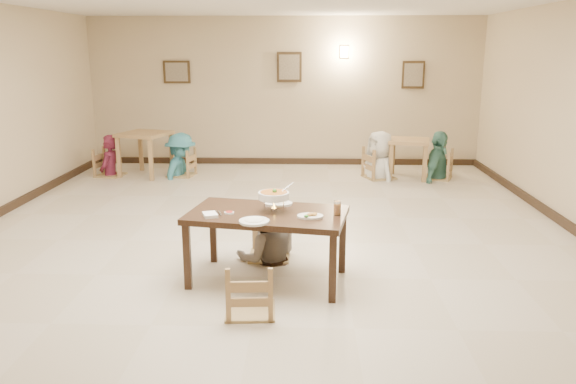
{
  "coord_description": "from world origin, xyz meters",
  "views": [
    {
      "loc": [
        0.46,
        -6.64,
        2.34
      ],
      "look_at": [
        0.26,
        -0.73,
        0.84
      ],
      "focal_mm": 35.0,
      "sensor_mm": 36.0,
      "label": 1
    }
  ],
  "objects_px": {
    "bg_table_right": "(409,147)",
    "bg_diner_b": "(180,133)",
    "main_table": "(267,220)",
    "bg_chair_rl": "(380,149)",
    "curry_warmer": "(274,196)",
    "bg_diner_a": "(107,135)",
    "bg_chair_rr": "(439,151)",
    "bg_diner_c": "(381,131)",
    "bg_table_left": "(145,140)",
    "drink_glass": "(337,208)",
    "main_diner": "(268,195)",
    "bg_chair_ll": "(109,150)",
    "chair_near": "(250,264)",
    "bg_chair_lr": "(180,150)",
    "chair_far": "(269,216)",
    "bg_diner_d": "(440,131)"
  },
  "relations": [
    {
      "from": "drink_glass",
      "to": "bg_diner_b",
      "type": "relative_size",
      "value": 0.09
    },
    {
      "from": "chair_near",
      "to": "bg_table_right",
      "type": "distance_m",
      "value": 6.17
    },
    {
      "from": "main_table",
      "to": "bg_chair_rl",
      "type": "xyz_separation_m",
      "value": [
        1.76,
        4.89,
        -0.12
      ]
    },
    {
      "from": "main_table",
      "to": "bg_table_left",
      "type": "relative_size",
      "value": 1.63
    },
    {
      "from": "drink_glass",
      "to": "bg_diner_a",
      "type": "distance_m",
      "value": 6.42
    },
    {
      "from": "curry_warmer",
      "to": "bg_diner_a",
      "type": "distance_m",
      "value": 5.95
    },
    {
      "from": "bg_diner_d",
      "to": "bg_diner_a",
      "type": "bearing_deg",
      "value": 118.32
    },
    {
      "from": "bg_table_left",
      "to": "bg_chair_rr",
      "type": "bearing_deg",
      "value": -0.99
    },
    {
      "from": "bg_chair_rr",
      "to": "bg_diner_c",
      "type": "distance_m",
      "value": 1.14
    },
    {
      "from": "bg_chair_rl",
      "to": "bg_diner_a",
      "type": "xyz_separation_m",
      "value": [
        -5.11,
        0.01,
        0.25
      ]
    },
    {
      "from": "bg_chair_lr",
      "to": "bg_chair_rl",
      "type": "bearing_deg",
      "value": 99.55
    },
    {
      "from": "main_diner",
      "to": "bg_chair_lr",
      "type": "relative_size",
      "value": 1.55
    },
    {
      "from": "bg_diner_b",
      "to": "bg_diner_c",
      "type": "bearing_deg",
      "value": -78.69
    },
    {
      "from": "bg_table_right",
      "to": "bg_diner_b",
      "type": "distance_m",
      "value": 4.3
    },
    {
      "from": "bg_table_right",
      "to": "bg_chair_lr",
      "type": "height_order",
      "value": "bg_chair_lr"
    },
    {
      "from": "bg_chair_ll",
      "to": "bg_diner_b",
      "type": "height_order",
      "value": "bg_diner_b"
    },
    {
      "from": "bg_table_right",
      "to": "bg_table_left",
      "type": "bearing_deg",
      "value": 179.51
    },
    {
      "from": "chair_near",
      "to": "bg_chair_rr",
      "type": "relative_size",
      "value": 0.92
    },
    {
      "from": "chair_far",
      "to": "bg_chair_rr",
      "type": "distance_m",
      "value": 5.1
    },
    {
      "from": "main_diner",
      "to": "chair_far",
      "type": "bearing_deg",
      "value": -106.72
    },
    {
      "from": "drink_glass",
      "to": "bg_chair_rr",
      "type": "relative_size",
      "value": 0.14
    },
    {
      "from": "bg_chair_lr",
      "to": "main_diner",
      "type": "bearing_deg",
      "value": 34.7
    },
    {
      "from": "curry_warmer",
      "to": "chair_far",
      "type": "bearing_deg",
      "value": 98.28
    },
    {
      "from": "chair_near",
      "to": "curry_warmer",
      "type": "bearing_deg",
      "value": -106.62
    },
    {
      "from": "main_table",
      "to": "bg_chair_rr",
      "type": "relative_size",
      "value": 1.65
    },
    {
      "from": "bg_table_left",
      "to": "bg_diner_c",
      "type": "relative_size",
      "value": 0.59
    },
    {
      "from": "bg_table_right",
      "to": "bg_diner_c",
      "type": "distance_m",
      "value": 0.62
    },
    {
      "from": "bg_chair_rr",
      "to": "bg_diner_c",
      "type": "bearing_deg",
      "value": -68.6
    },
    {
      "from": "drink_glass",
      "to": "bg_chair_lr",
      "type": "bearing_deg",
      "value": 118.24
    },
    {
      "from": "chair_near",
      "to": "bg_diner_c",
      "type": "xyz_separation_m",
      "value": [
        1.87,
        5.64,
        0.41
      ]
    },
    {
      "from": "main_diner",
      "to": "bg_chair_ll",
      "type": "relative_size",
      "value": 1.52
    },
    {
      "from": "bg_table_right",
      "to": "bg_chair_lr",
      "type": "distance_m",
      "value": 4.29
    },
    {
      "from": "chair_far",
      "to": "bg_chair_ll",
      "type": "distance_m",
      "value": 5.38
    },
    {
      "from": "main_table",
      "to": "bg_chair_rr",
      "type": "bearing_deg",
      "value": 70.12
    },
    {
      "from": "chair_far",
      "to": "bg_chair_lr",
      "type": "relative_size",
      "value": 1.0
    },
    {
      "from": "bg_diner_c",
      "to": "bg_table_right",
      "type": "bearing_deg",
      "value": 70.05
    },
    {
      "from": "main_table",
      "to": "bg_chair_rr",
      "type": "height_order",
      "value": "bg_chair_rr"
    },
    {
      "from": "chair_far",
      "to": "bg_chair_rl",
      "type": "bearing_deg",
      "value": 66.81
    },
    {
      "from": "main_diner",
      "to": "bg_chair_lr",
      "type": "distance_m",
      "value": 4.77
    },
    {
      "from": "chair_near",
      "to": "drink_glass",
      "type": "height_order",
      "value": "chair_near"
    },
    {
      "from": "chair_far",
      "to": "main_diner",
      "type": "height_order",
      "value": "main_diner"
    },
    {
      "from": "bg_table_right",
      "to": "bg_diner_b",
      "type": "bearing_deg",
      "value": 179.82
    },
    {
      "from": "bg_table_right",
      "to": "bg_diner_c",
      "type": "relative_size",
      "value": 0.49
    },
    {
      "from": "bg_chair_lr",
      "to": "bg_chair_rr",
      "type": "bearing_deg",
      "value": 99.64
    },
    {
      "from": "bg_chair_ll",
      "to": "bg_chair_rl",
      "type": "relative_size",
      "value": 0.92
    },
    {
      "from": "bg_chair_ll",
      "to": "bg_diner_c",
      "type": "relative_size",
      "value": 0.57
    },
    {
      "from": "curry_warmer",
      "to": "bg_table_left",
      "type": "xyz_separation_m",
      "value": [
        -2.74,
        4.95,
        -0.22
      ]
    },
    {
      "from": "chair_far",
      "to": "bg_chair_rr",
      "type": "height_order",
      "value": "bg_chair_rr"
    },
    {
      "from": "main_table",
      "to": "curry_warmer",
      "type": "distance_m",
      "value": 0.26
    },
    {
      "from": "bg_chair_rl",
      "to": "bg_table_right",
      "type": "bearing_deg",
      "value": -106.75
    }
  ]
}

